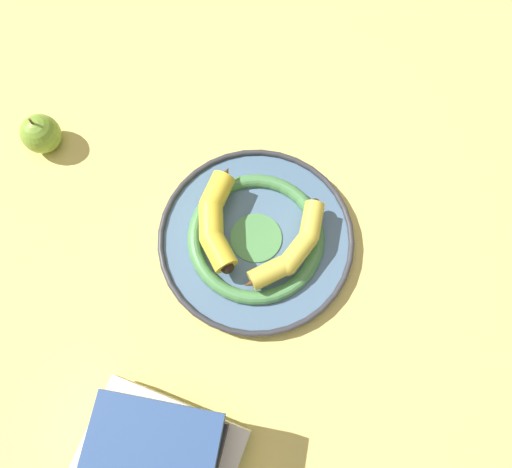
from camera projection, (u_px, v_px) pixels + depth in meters
name	position (u px, v px, depth m)	size (l,w,h in m)	color
ground_plane	(279.00, 238.00, 0.83)	(2.80, 2.80, 0.00)	#E5CC6B
decorative_bowl	(256.00, 238.00, 0.81)	(0.32, 0.32, 0.03)	slate
banana_a	(215.00, 219.00, 0.79)	(0.09, 0.18, 0.04)	yellow
banana_b	(293.00, 250.00, 0.77)	(0.10, 0.18, 0.03)	gold
book_stack	(156.00, 459.00, 0.66)	(0.23, 0.18, 0.13)	#4C754C
apple	(41.00, 134.00, 0.86)	(0.07, 0.07, 0.08)	olive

